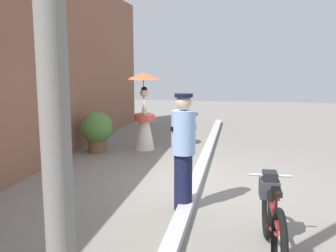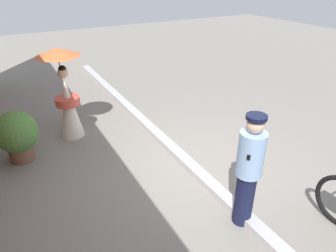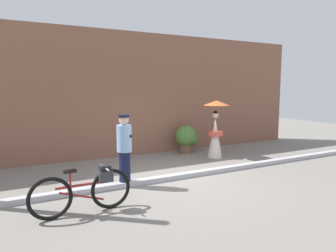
% 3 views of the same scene
% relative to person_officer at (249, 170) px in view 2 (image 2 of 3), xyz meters
% --- Properties ---
extents(ground_plane, '(30.00, 30.00, 0.00)m').
position_rel_person_officer_xyz_m(ground_plane, '(1.27, -0.05, -0.89)').
color(ground_plane, gray).
extents(sidewalk_curb, '(14.00, 0.20, 0.12)m').
position_rel_person_officer_xyz_m(sidewalk_curb, '(1.27, -0.05, -0.83)').
color(sidewalk_curb, '#B2B2B7').
rests_on(sidewalk_curb, ground_plane).
extents(person_officer, '(0.34, 0.34, 1.67)m').
position_rel_person_officer_xyz_m(person_officer, '(0.00, 0.00, 0.00)').
color(person_officer, '#141938').
rests_on(person_officer, ground_plane).
extents(person_with_parasol, '(0.86, 0.86, 1.87)m').
position_rel_person_officer_xyz_m(person_with_parasol, '(3.68, 1.50, 0.07)').
color(person_with_parasol, silver).
rests_on(person_with_parasol, ground_plane).
extents(potted_plant_by_door, '(0.79, 0.77, 0.97)m').
position_rel_person_officer_xyz_m(potted_plant_by_door, '(3.21, 2.53, -0.35)').
color(potted_plant_by_door, brown).
rests_on(potted_plant_by_door, ground_plane).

